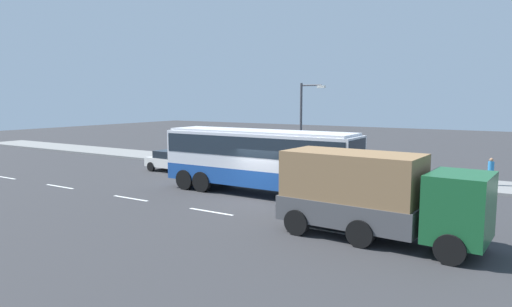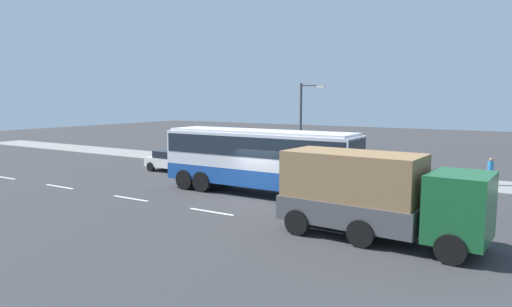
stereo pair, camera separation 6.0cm
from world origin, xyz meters
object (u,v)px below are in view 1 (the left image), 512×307
car_white_minivan (175,161)px  pedestrian_at_crossing (491,170)px  pedestrian_near_curb (304,156)px  street_lamp (304,121)px  coach_bus (259,155)px  cargo_truck (375,194)px

car_white_minivan → pedestrian_at_crossing: bearing=18.6°
pedestrian_near_curb → street_lamp: street_lamp is taller
coach_bus → pedestrian_near_curb: 7.92m
cargo_truck → pedestrian_at_crossing: size_ratio=4.68×
cargo_truck → pedestrian_at_crossing: bearing=81.8°
pedestrian_near_curb → pedestrian_at_crossing: size_ratio=1.08×
car_white_minivan → street_lamp: street_lamp is taller
coach_bus → car_white_minivan: bearing=160.1°
coach_bus → pedestrian_near_curb: size_ratio=6.38×
cargo_truck → street_lamp: 13.87m
street_lamp → pedestrian_at_crossing: bearing=10.1°
coach_bus → cargo_truck: coach_bus is taller
cargo_truck → pedestrian_at_crossing: cargo_truck is taller
pedestrian_near_curb → cargo_truck: bearing=-52.2°
car_white_minivan → street_lamp: (8.15, 3.30, 2.80)m
coach_bus → cargo_truck: size_ratio=1.48×
cargo_truck → street_lamp: (-8.31, 10.95, 1.90)m
coach_bus → car_white_minivan: size_ratio=2.42×
coach_bus → street_lamp: street_lamp is taller
coach_bus → pedestrian_at_crossing: 13.22m
car_white_minivan → pedestrian_near_curb: 8.84m
street_lamp → coach_bus: bearing=-84.0°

